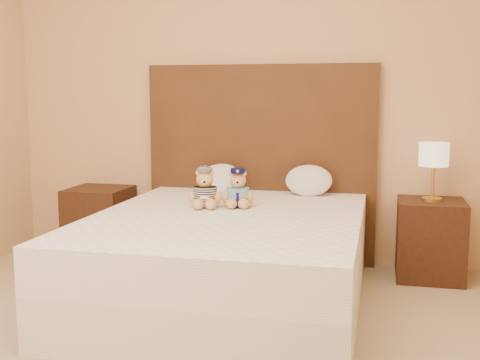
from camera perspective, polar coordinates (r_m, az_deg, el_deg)
name	(u,v)px	position (r m, az deg, el deg)	size (l,w,h in m)	color
bed	(227,259)	(3.72, -1.19, -7.45)	(1.60, 2.00, 0.55)	white
headboard	(260,164)	(4.60, 1.93, 1.55)	(1.75, 0.08, 1.50)	#4C2B16
nightstand_left	(100,222)	(4.88, -13.17, -3.93)	(0.45, 0.45, 0.55)	#3B1E12
nightstand_right	(430,240)	(4.40, 17.58, -5.40)	(0.45, 0.45, 0.55)	#3B1E12
lamp	(434,157)	(4.31, 17.90, 2.04)	(0.20, 0.20, 0.40)	gold
teddy_police	(238,188)	(3.89, -0.21, -0.75)	(0.22, 0.21, 0.25)	#BE834A
teddy_prisoner	(205,188)	(3.87, -3.34, -0.79)	(0.22, 0.21, 0.25)	#BE834A
pillow_left	(221,177)	(4.50, -1.79, 0.30)	(0.32, 0.21, 0.23)	white
pillow_right	(309,179)	(4.37, 6.53, 0.10)	(0.34, 0.22, 0.24)	white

